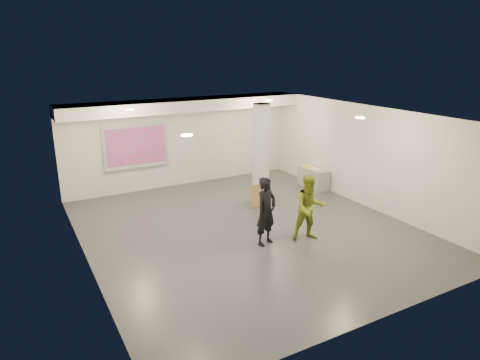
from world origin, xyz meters
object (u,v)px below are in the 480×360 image
column (261,153)px  projection_screen (136,146)px  credenza (313,178)px  woman (266,211)px  man (310,208)px

column → projection_screen: bearing=139.4°
projection_screen → credenza: 5.98m
projection_screen → woman: size_ratio=1.25×
man → credenza: bearing=67.8°
credenza → man: man is taller
woman → credenza: bearing=19.4°
man → column: bearing=98.9°
woman → projection_screen: bearing=87.5°
credenza → man: bearing=-128.6°
man → projection_screen: bearing=132.4°
column → woman: size_ratio=1.79×
projection_screen → credenza: bearing=-24.9°
woman → column: bearing=42.2°
column → man: (-0.46, -3.04, -0.67)m
projection_screen → man: size_ratio=1.26×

